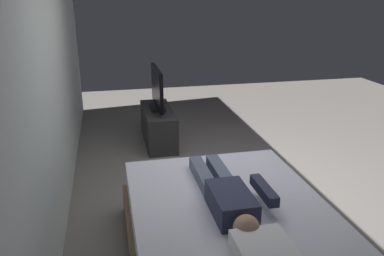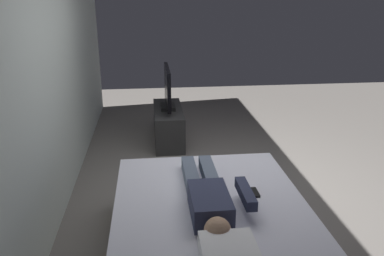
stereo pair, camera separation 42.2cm
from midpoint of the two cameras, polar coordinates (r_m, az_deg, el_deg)
ground_plane at (r=4.31m, az=8.98°, el=-9.92°), size 10.00×10.00×0.00m
back_wall at (r=4.14m, az=-16.67°, el=8.94°), size 6.40×0.10×2.80m
bed at (r=3.19m, az=6.82°, el=-15.82°), size 2.04×1.58×0.54m
person at (r=3.02m, az=6.58°, el=-10.00°), size 1.26×0.46×0.18m
remote at (r=3.29m, az=12.93°, el=-9.23°), size 0.15×0.04×0.02m
tv_stand at (r=5.65m, az=-1.35°, el=0.41°), size 1.10×0.40×0.50m
tv at (r=5.50m, az=-1.39°, el=5.68°), size 0.88×0.20×0.59m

